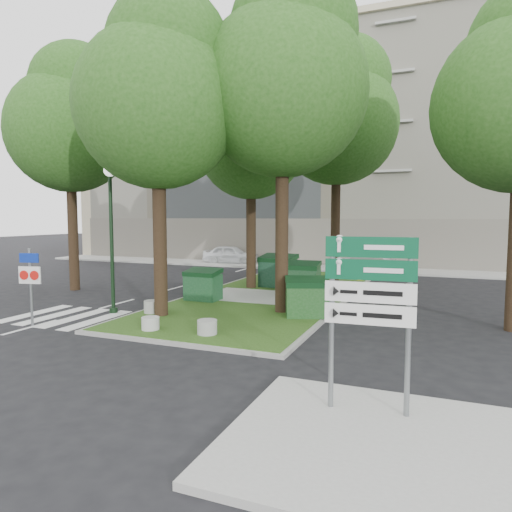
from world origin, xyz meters
The scene contains 25 objects.
ground centered at (0.00, 0.00, 0.00)m, with size 120.00×120.00×0.00m, color black.
median_island centered at (0.50, 8.00, 0.06)m, with size 6.00×16.00×0.12m, color #254614.
median_kerb centered at (0.50, 8.00, 0.05)m, with size 6.30×16.30×0.10m, color gray.
sidewalk_corner centered at (6.50, -3.50, 0.06)m, with size 5.00×4.00×0.12m, color #999993.
building_sidewalk centered at (0.00, 18.50, 0.06)m, with size 42.00×3.00×0.12m, color #999993.
zebra_crossing centered at (-3.75, 1.50, 0.01)m, with size 5.00×3.00×0.01m, color silver.
apartment_building centered at (0.00, 26.00, 8.00)m, with size 41.00×12.00×16.00m, color #C4B793.
tree_median_near_left centered at (-1.41, 2.56, 7.32)m, with size 5.20×5.20×10.53m.
tree_median_near_right centered at (2.09, 4.56, 7.99)m, with size 5.60×5.60×11.46m.
tree_median_mid centered at (-0.91, 9.06, 6.98)m, with size 4.80×4.80×9.99m.
tree_median_far centered at (2.29, 12.06, 8.32)m, with size 5.80×5.80×11.93m.
tree_street_left centered at (-8.41, 6.06, 7.65)m, with size 5.40×5.40×11.00m.
dumpster_a centered at (-1.53, 5.42, 0.71)m, with size 1.34×0.95×1.23m.
dumpster_b centered at (0.07, 9.68, 0.84)m, with size 1.71×1.26×1.51m.
dumpster_c centered at (1.67, 8.01, 0.79)m, with size 1.55×1.13×1.39m.
dumpster_d centered at (3.00, 4.11, 0.74)m, with size 1.63×1.40×1.28m.
bollard_left centered at (-1.99, 2.70, 0.32)m, with size 0.57×0.57×0.41m, color gray.
bollard_right centered at (1.06, 0.90, 0.32)m, with size 0.55×0.55×0.39m, color gray.
bollard_mid centered at (-0.69, 0.73, 0.30)m, with size 0.51×0.51×0.36m, color #B0B0AA.
litter_bin centered at (3.20, 13.39, 0.52)m, with size 0.45×0.45×0.80m, color yellow.
street_lamp centered at (-3.55, 2.62, 3.22)m, with size 0.41×0.41×5.11m.
traffic_sign_pole centered at (-4.58, 0.13, 1.54)m, with size 0.71×0.20×2.39m.
directional_sign centered at (5.91, -2.52, 2.06)m, with size 1.46×0.19×2.91m.
car_white centered at (-6.63, 18.85, 0.67)m, with size 1.59×3.94×1.34m, color white.
car_silver centered at (3.50, 17.03, 0.62)m, with size 1.31×3.74×1.23m, color gray.
Camera 1 is at (6.94, -10.05, 3.36)m, focal length 32.00 mm.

